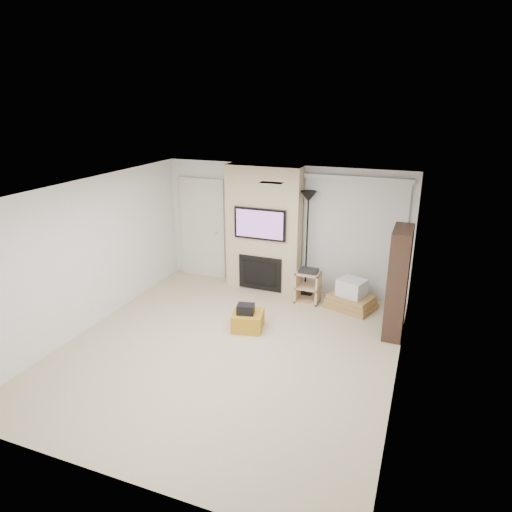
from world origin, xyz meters
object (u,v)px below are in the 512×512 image
at_px(av_stand, 308,285).
at_px(bookshelf, 398,282).
at_px(ottoman, 248,320).
at_px(floor_lamp, 308,214).
at_px(box_stack, 351,297).

xyz_separation_m(av_stand, bookshelf, (1.65, -0.68, 0.55)).
bearing_deg(ottoman, bookshelf, 17.98).
height_order(floor_lamp, av_stand, floor_lamp).
bearing_deg(bookshelf, ottoman, -162.02).
xyz_separation_m(ottoman, box_stack, (1.48, 1.44, 0.06)).
height_order(av_stand, bookshelf, bookshelf).
xyz_separation_m(floor_lamp, box_stack, (0.97, -0.33, -1.42)).
height_order(ottoman, floor_lamp, floor_lamp).
relative_size(av_stand, bookshelf, 0.37).
height_order(ottoman, av_stand, av_stand).
bearing_deg(bookshelf, av_stand, 157.61).
distance_m(ottoman, bookshelf, 2.54).
bearing_deg(av_stand, bookshelf, -22.39).
height_order(ottoman, box_stack, box_stack).
xyz_separation_m(floor_lamp, av_stand, (0.14, -0.33, -1.28)).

